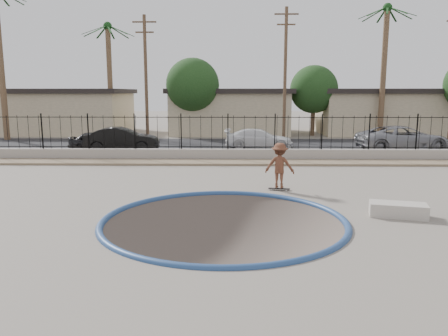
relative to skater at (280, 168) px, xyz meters
name	(u,v)px	position (x,y,z in m)	size (l,w,h in m)	color
ground	(228,174)	(-1.99, 9.00, -1.94)	(120.00, 120.00, 2.20)	slate
bowl_pit	(224,221)	(-1.99, -4.00, -0.84)	(6.84, 6.84, 1.80)	#4F453C
coping_ring	(224,221)	(-1.99, -4.00, -0.84)	(7.04, 7.04, 0.20)	navy
rock_strip	(228,162)	(-1.99, 6.20, -0.78)	(42.00, 1.60, 0.11)	#8D7B5C
retaining_wall	(228,155)	(-1.99, 7.30, -0.54)	(42.00, 0.45, 0.60)	#9F968C
fence	(228,132)	(-1.99, 7.30, 0.66)	(40.00, 0.04, 1.80)	black
street	(229,145)	(-1.99, 14.00, -0.82)	(90.00, 8.00, 0.04)	black
house_west	(64,111)	(-16.99, 23.50, 1.14)	(11.60, 8.60, 3.90)	tan
house_center	(230,111)	(-1.99, 23.50, 1.14)	(10.60, 8.60, 3.90)	tan
house_east	(387,111)	(12.01, 23.50, 1.13)	(12.60, 8.60, 3.90)	tan
palm_mid	(109,54)	(-11.99, 21.00, 5.85)	(2.30, 2.30, 9.30)	brown
palm_right	(385,43)	(10.01, 19.00, 6.49)	(2.30, 2.30, 10.30)	brown
utility_pole_left	(146,77)	(-7.99, 16.00, 3.86)	(1.70, 0.24, 9.00)	#473323
utility_pole_mid	(285,73)	(2.01, 16.00, 4.12)	(1.70, 0.24, 9.50)	#473323
street_tree_left	(193,85)	(-4.99, 20.00, 3.35)	(4.32, 4.32, 6.36)	#473323
street_tree_mid	(314,89)	(5.01, 21.00, 3.00)	(3.96, 3.96, 5.83)	#473323
skater	(280,168)	(0.00, 0.00, 0.00)	(1.08, 0.62, 1.68)	brown
skateboard	(279,189)	(0.00, 0.00, -0.78)	(0.82, 0.31, 0.07)	black
concrete_ledge	(398,210)	(3.13, -3.43, -0.64)	(1.60, 0.70, 0.40)	#B2A99E
car_a	(99,141)	(-9.96, 10.66, -0.19)	(1.44, 3.59, 1.22)	black
car_b	(122,139)	(-8.49, 10.40, -0.07)	(1.56, 4.46, 1.47)	black
car_c	(259,139)	(-0.04, 12.00, -0.17)	(1.76, 4.33, 1.26)	white
car_d	(403,138)	(8.77, 11.00, -0.03)	(2.56, 5.55, 1.54)	gray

